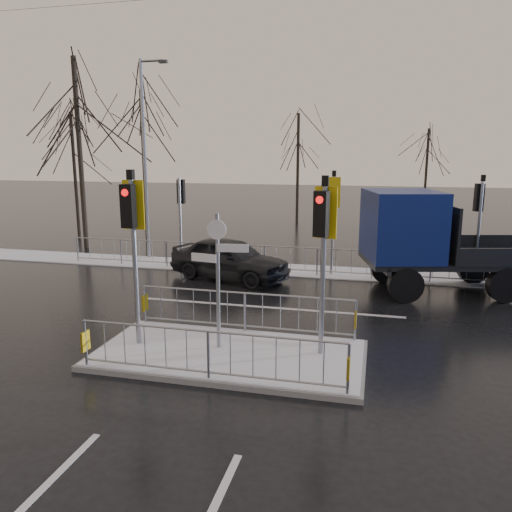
% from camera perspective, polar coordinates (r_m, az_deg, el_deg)
% --- Properties ---
extents(ground, '(120.00, 120.00, 0.00)m').
position_cam_1_polar(ground, '(11.43, -3.09, -11.52)').
color(ground, black).
rests_on(ground, ground).
extents(snow_verge, '(30.00, 2.00, 0.04)m').
position_cam_1_polar(snow_verge, '(19.42, 4.24, -1.63)').
color(snow_verge, white).
rests_on(snow_verge, ground).
extents(lane_markings, '(8.00, 11.38, 0.01)m').
position_cam_1_polar(lane_markings, '(11.14, -3.60, -12.15)').
color(lane_markings, silver).
rests_on(lane_markings, ground).
extents(traffic_island, '(6.00, 3.04, 4.15)m').
position_cam_1_polar(traffic_island, '(11.30, -3.16, -9.67)').
color(traffic_island, slate).
rests_on(traffic_island, ground).
extents(far_kerb_fixtures, '(18.00, 0.65, 3.83)m').
position_cam_1_polar(far_kerb_fixtures, '(18.68, 4.92, 0.95)').
color(far_kerb_fixtures, gray).
rests_on(far_kerb_fixtures, ground).
extents(car_far_lane, '(4.79, 3.06, 1.52)m').
position_cam_1_polar(car_far_lane, '(17.98, -3.04, -0.29)').
color(car_far_lane, black).
rests_on(car_far_lane, ground).
extents(flatbed_truck, '(7.57, 4.23, 3.32)m').
position_cam_1_polar(flatbed_truck, '(17.06, 19.51, 1.83)').
color(flatbed_truck, black).
rests_on(flatbed_truck, ground).
extents(tree_near_a, '(4.75, 4.75, 8.97)m').
position_cam_1_polar(tree_near_a, '(25.09, -19.74, 14.77)').
color(tree_near_a, black).
rests_on(tree_near_a, ground).
extents(tree_near_b, '(4.00, 4.00, 7.55)m').
position_cam_1_polar(tree_near_b, '(25.12, -12.77, 12.95)').
color(tree_near_b, black).
rests_on(tree_near_b, ground).
extents(tree_near_c, '(3.50, 3.50, 6.61)m').
position_cam_1_polar(tree_near_c, '(28.23, -20.15, 11.07)').
color(tree_near_c, black).
rests_on(tree_near_c, ground).
extents(tree_far_a, '(3.75, 3.75, 7.08)m').
position_cam_1_polar(tree_far_a, '(32.44, 4.84, 12.30)').
color(tree_far_a, black).
rests_on(tree_far_a, ground).
extents(tree_far_b, '(3.25, 3.25, 6.14)m').
position_cam_1_polar(tree_far_b, '(34.17, 18.97, 10.61)').
color(tree_far_b, black).
rests_on(tree_far_b, ground).
extents(street_lamp_left, '(1.25, 0.18, 8.20)m').
position_cam_1_polar(street_lamp_left, '(21.73, -12.46, 11.46)').
color(street_lamp_left, gray).
rests_on(street_lamp_left, ground).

